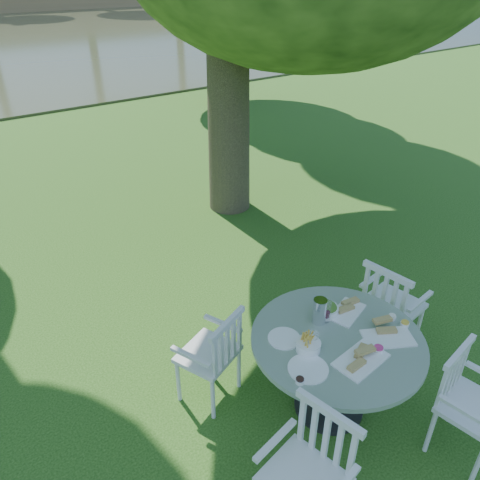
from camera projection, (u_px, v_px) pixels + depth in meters
name	position (u px, v px, depth m)	size (l,w,h in m)	color
ground	(251.00, 319.00, 4.81)	(140.00, 140.00, 0.00)	#173D0C
table	(336.00, 354.00, 3.56)	(1.30, 1.30, 0.75)	black
chair_ne	(388.00, 302.00, 4.16)	(0.50, 0.52, 0.93)	silver
chair_nw	(217.00, 352.00, 3.69)	(0.56, 0.55, 0.87)	silver
chair_sw	(314.00, 463.00, 2.84)	(0.52, 0.54, 0.92)	silver
chair_se	(463.00, 395.00, 3.31)	(0.50, 0.47, 0.87)	silver
tableware	(329.00, 330.00, 3.49)	(1.10, 0.76, 0.21)	white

